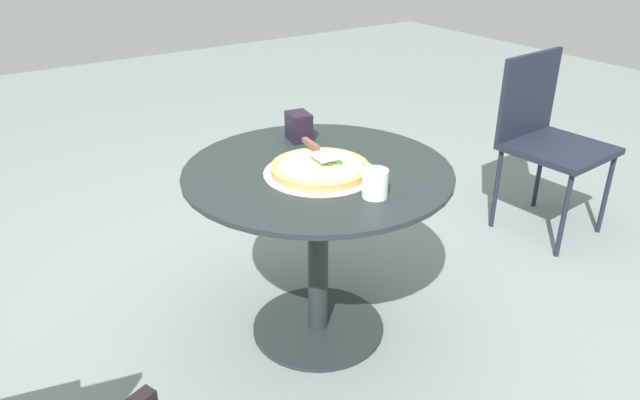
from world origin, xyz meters
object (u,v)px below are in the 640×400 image
(pizza_on_tray, at_px, (320,169))
(pizza_server, at_px, (317,150))
(napkin_dispenser, at_px, (299,126))
(patio_chair_far, at_px, (546,131))
(patio_table, at_px, (318,217))
(drinking_cup, at_px, (375,183))

(pizza_on_tray, xyz_separation_m, pizza_server, (0.07, -0.03, 0.04))
(napkin_dispenser, relative_size, patio_chair_far, 0.12)
(pizza_server, height_order, patio_chair_far, patio_chair_far)
(napkin_dispenser, bearing_deg, pizza_on_tray, -9.37)
(napkin_dispenser, xyz_separation_m, patio_chair_far, (-0.18, -1.32, -0.23))
(patio_table, height_order, drinking_cup, drinking_cup)
(patio_table, bearing_deg, pizza_on_tray, 156.20)
(pizza_server, xyz_separation_m, napkin_dispenser, (0.25, -0.08, -0.00))
(patio_chair_far, bearing_deg, patio_table, 93.68)
(patio_table, distance_m, drinking_cup, 0.37)
(pizza_on_tray, bearing_deg, drinking_cup, -171.22)
(pizza_server, bearing_deg, drinking_cup, -179.38)
(patio_table, height_order, napkin_dispenser, napkin_dispenser)
(patio_table, bearing_deg, patio_chair_far, -86.32)
(pizza_on_tray, xyz_separation_m, patio_chair_far, (0.13, -1.43, -0.19))
(pizza_on_tray, distance_m, napkin_dispenser, 0.34)
(pizza_on_tray, height_order, patio_chair_far, patio_chair_far)
(napkin_dispenser, bearing_deg, pizza_server, -7.26)
(pizza_server, height_order, drinking_cup, drinking_cup)
(patio_table, bearing_deg, pizza_server, -31.85)
(pizza_on_tray, relative_size, napkin_dispenser, 3.58)
(patio_table, xyz_separation_m, pizza_server, (0.03, -0.02, 0.25))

